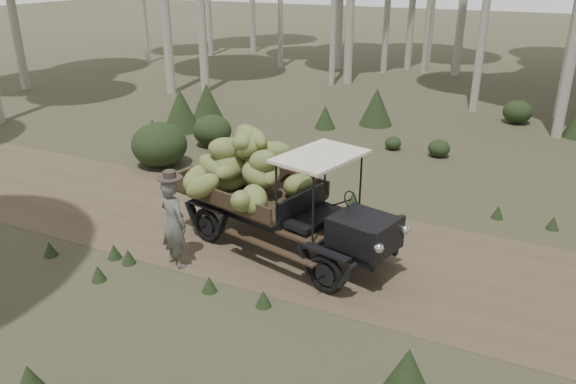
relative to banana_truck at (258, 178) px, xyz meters
name	(u,v)px	position (x,y,z in m)	size (l,w,h in m)	color
ground	(283,239)	(0.40, 0.28, -1.36)	(120.00, 120.00, 0.00)	#473D2B
dirt_track	(283,239)	(0.40, 0.28, -1.36)	(70.00, 4.00, 0.01)	brown
banana_truck	(258,178)	(0.00, 0.00, 0.00)	(4.87, 2.66, 2.31)	black
farmer	(173,222)	(-0.93, -1.51, -0.48)	(0.72, 0.59, 1.86)	#5B5853
undergrowth	(178,196)	(-2.08, 0.14, -0.80)	(22.14, 24.47, 1.39)	#233319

